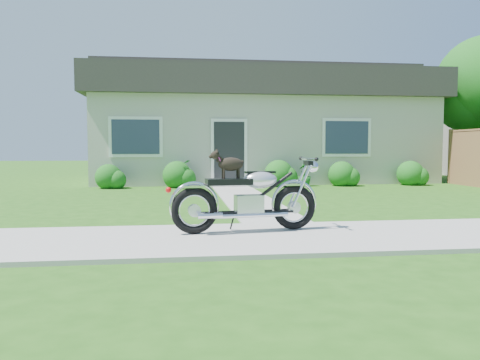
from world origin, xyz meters
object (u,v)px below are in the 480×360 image
at_px(motorcycle_with_dog, 248,197).
at_px(house, 259,125).
at_px(potted_plant_right, 305,174).
at_px(potted_plant_left, 179,174).

bearing_deg(motorcycle_with_dog, house, 72.59).
bearing_deg(potted_plant_right, potted_plant_left, 180.00).
bearing_deg(potted_plant_right, house, 105.24).
xyz_separation_m(potted_plant_left, potted_plant_right, (4.06, 0.00, -0.04)).
xyz_separation_m(house, potted_plant_right, (0.94, -3.44, -1.76)).
bearing_deg(potted_plant_right, motorcycle_with_dog, -110.43).
height_order(potted_plant_left, motorcycle_with_dog, motorcycle_with_dog).
bearing_deg(motorcycle_with_dog, potted_plant_right, 62.44).
bearing_deg(house, potted_plant_right, -74.76).
distance_m(house, motorcycle_with_dog, 11.93).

